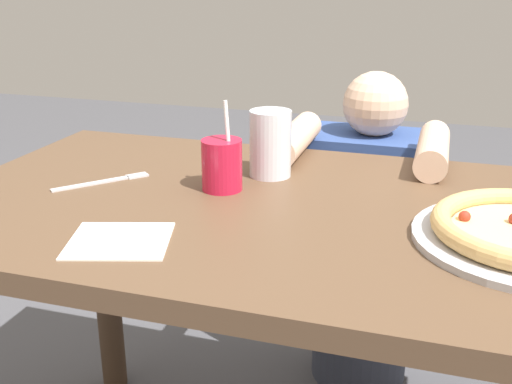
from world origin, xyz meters
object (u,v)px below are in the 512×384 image
at_px(fork, 106,181).
at_px(diner_seated, 365,247).
at_px(drink_cup_colored, 222,165).
at_px(water_cup_clear, 270,143).

xyz_separation_m(fork, diner_seated, (0.48, 0.55, -0.33)).
distance_m(drink_cup_colored, diner_seated, 0.68).
relative_size(water_cup_clear, fork, 0.85).
height_order(fork, diner_seated, diner_seated).
relative_size(drink_cup_colored, fork, 1.09).
bearing_deg(water_cup_clear, diner_seated, 67.56).
xyz_separation_m(water_cup_clear, fork, (-0.31, -0.14, -0.07)).
bearing_deg(diner_seated, drink_cup_colored, -114.35).
height_order(drink_cup_colored, diner_seated, drink_cup_colored).
bearing_deg(drink_cup_colored, water_cup_clear, 59.28).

